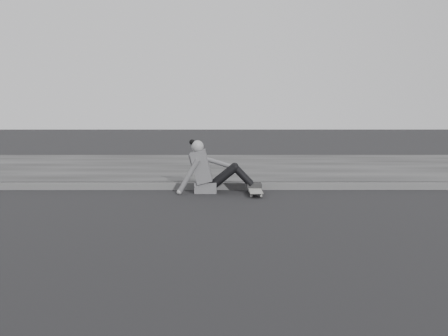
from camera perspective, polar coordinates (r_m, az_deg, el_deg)
The scene contains 5 objects.
ground at distance 6.27m, azimuth 15.33°, elevation -5.82°, with size 80.00×80.00×0.00m, color black.
curb at distance 8.73m, azimuth 10.83°, elevation -2.01°, with size 24.00×0.16×0.12m, color #535353.
sidewalk at distance 11.69m, azimuth 8.02°, elevation 0.04°, with size 24.00×6.00×0.12m, color #333333.
skateboard at distance 8.00m, azimuth 3.57°, elevation -2.57°, with size 0.20×0.78×0.09m.
seated_woman at distance 8.19m, azimuth -1.66°, elevation -0.32°, with size 1.38×0.46×0.88m.
Camera 1 is at (-1.67, -5.91, 1.26)m, focal length 40.00 mm.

